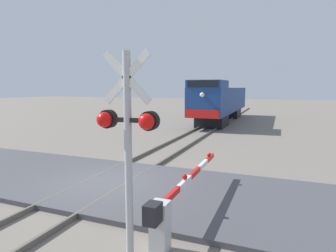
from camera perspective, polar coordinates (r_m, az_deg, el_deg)
name	(u,v)px	position (r m, az deg, el deg)	size (l,w,h in m)	color
ground_plane	(107,185)	(10.30, -12.14, -11.47)	(160.00, 160.00, 0.00)	slate
rail_track_left	(90,180)	(10.68, -15.41, -10.46)	(0.08, 80.00, 0.15)	#59544C
rail_track_right	(125,185)	(9.92, -8.63, -11.70)	(0.08, 80.00, 0.15)	#59544C
road_surface	(107,183)	(10.28, -12.16, -11.08)	(36.00, 4.97, 0.15)	#47474C
locomotive	(221,101)	(28.65, 10.65, 4.93)	(2.77, 15.44, 3.95)	black
crossing_signal	(127,137)	(5.10, -8.17, -2.14)	(1.18, 0.33, 4.01)	#ADADB2
crossing_gate	(171,205)	(6.62, 0.68, -15.67)	(0.36, 5.30, 1.17)	silver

